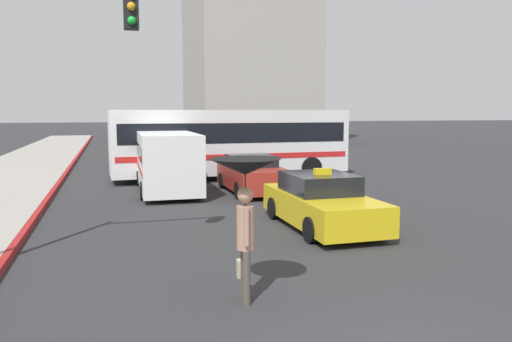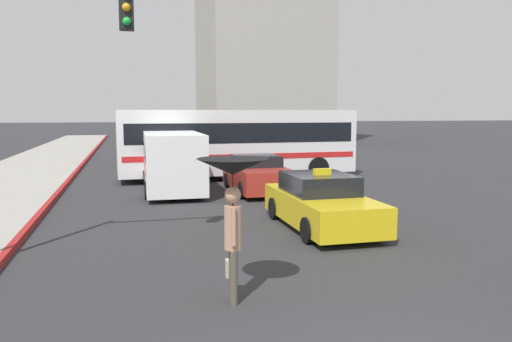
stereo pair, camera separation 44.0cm
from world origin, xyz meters
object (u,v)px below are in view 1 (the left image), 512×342
Objects in this scene: sedan_red at (252,175)px; ambulance_van at (166,159)px; taxi at (321,203)px; traffic_light at (31,60)px; pedestrian_with_umbrella at (245,185)px; city_bus at (231,140)px.

ambulance_van is at bearing -20.16° from sedan_red.
traffic_light reaches higher than taxi.
pedestrian_with_umbrella is 4.82m from traffic_light.
city_bus is at bearing -5.80° from pedestrian_with_umbrella.
taxi is 1.92× the size of pedestrian_with_umbrella.
traffic_light reaches higher than sedan_red.
pedestrian_with_umbrella is at bearing 165.69° from city_bus.
sedan_red is at bearing 160.89° from ambulance_van.
ambulance_van is at bearing -65.94° from taxi.
traffic_light is at bearing 55.75° from pedestrian_with_umbrella.
traffic_light is (-6.51, -1.55, 3.26)m from taxi.
ambulance_van is at bearing 6.51° from pedestrian_with_umbrella.
pedestrian_with_umbrella is at bearing 53.92° from taxi.
ambulance_van is 2.57× the size of pedestrian_with_umbrella.
taxi is 0.74× the size of ambulance_van.
traffic_light is (-3.35, -8.63, 2.67)m from ambulance_van.
taxi is 0.77× the size of traffic_light.
sedan_red is 0.39× the size of city_bus.
sedan_red is 0.73× the size of traffic_light.
city_bus is at bearing -92.44° from sedan_red.
city_bus is (0.18, 4.13, 1.05)m from sedan_red.
ambulance_van is 11.52m from pedestrian_with_umbrella.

